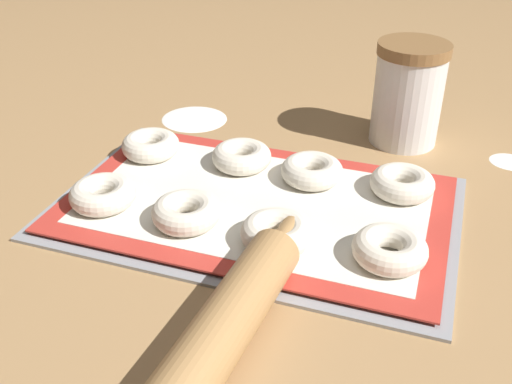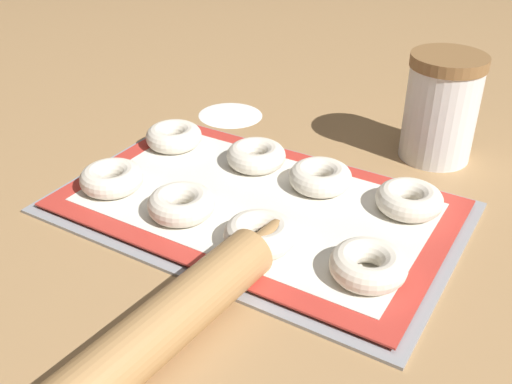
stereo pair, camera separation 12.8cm
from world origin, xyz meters
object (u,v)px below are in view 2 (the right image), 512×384
object	(u,v)px
bagel_front_mid_right	(260,234)
baking_tray	(256,207)
bagel_back_mid_left	(256,156)
rolling_pin	(149,338)
bagel_front_mid_left	(181,204)
bagel_back_far_left	(174,136)
bagel_front_far_right	(368,265)
bagel_back_far_right	(409,200)
bagel_back_mid_right	(320,177)
flour_canister	(441,107)
bagel_front_far_left	(112,178)

from	to	relation	value
bagel_front_mid_right	baking_tray	bearing A→B (deg)	123.94
bagel_back_mid_left	rolling_pin	size ratio (longest dim) A/B	0.20
bagel_front_mid_left	bagel_back_far_left	size ratio (longest dim) A/B	1.00
bagel_front_far_right	bagel_back_far_right	bearing A→B (deg)	92.12
bagel_back_mid_right	bagel_front_far_right	bearing A→B (deg)	-48.69
bagel_front_far_right	flour_canister	xyz separation A→B (m)	(-0.03, 0.31, 0.05)
baking_tray	bagel_back_mid_right	world-z (taller)	bagel_back_mid_right
bagel_front_far_right	rolling_pin	xyz separation A→B (m)	(-0.12, -0.19, 0.00)
baking_tray	bagel_back_mid_right	xyz separation A→B (m)	(0.05, 0.07, 0.02)
bagel_front_mid_left	bagel_back_mid_right	bearing A→B (deg)	51.55
bagel_front_mid_left	bagel_front_far_right	xyz separation A→B (m)	(0.23, 0.01, 0.00)
bagel_back_mid_right	flour_canister	xyz separation A→B (m)	(0.09, 0.18, 0.05)
bagel_front_far_right	bagel_back_mid_right	distance (m)	0.18
bagel_front_mid_left	bagel_back_far_right	xyz separation A→B (m)	(0.22, 0.15, 0.00)
bagel_back_far_right	flour_canister	bearing A→B (deg)	96.65
bagel_back_mid_left	flour_canister	distance (m)	0.26
bagel_front_mid_right	bagel_back_mid_right	world-z (taller)	same
bagel_front_far_right	bagel_back_far_left	size ratio (longest dim) A/B	1.00
baking_tray	bagel_back_far_right	bearing A→B (deg)	25.61
bagel_front_far_left	bagel_back_far_left	world-z (taller)	same
bagel_front_mid_right	bagel_back_far_left	bearing A→B (deg)	148.01
flour_canister	bagel_back_far_left	bearing A→B (deg)	-150.82
bagel_front_mid_right	bagel_back_mid_right	distance (m)	0.14
bagel_back_far_right	bagel_front_mid_right	bearing A→B (deg)	-127.30
baking_tray	bagel_front_mid_right	bearing A→B (deg)	-56.06
bagel_front_far_left	bagel_back_mid_right	xyz separation A→B (m)	(0.22, 0.14, 0.00)
bagel_back_mid_left	bagel_back_mid_right	bearing A→B (deg)	-4.07
baking_tray	bagel_back_far_left	xyz separation A→B (m)	(-0.18, 0.07, 0.02)
bagel_front_mid_left	bagel_front_mid_right	world-z (taller)	same
baking_tray	bagel_front_mid_right	xyz separation A→B (m)	(0.05, -0.07, 0.02)
bagel_front_mid_left	bagel_back_mid_right	world-z (taller)	same
bagel_back_mid_left	bagel_front_mid_right	bearing A→B (deg)	-57.59
baking_tray	flour_canister	world-z (taller)	flour_canister
bagel_back_far_left	bagel_front_mid_right	bearing A→B (deg)	-31.99
baking_tray	bagel_back_mid_right	distance (m)	0.09
bagel_front_mid_right	flour_canister	world-z (taller)	flour_canister
baking_tray	flour_canister	distance (m)	0.30
bagel_front_far_left	bagel_front_mid_right	distance (m)	0.22
bagel_front_mid_left	rolling_pin	distance (m)	0.22
bagel_front_far_right	bagel_back_mid_right	size ratio (longest dim) A/B	1.00
bagel_front_mid_left	bagel_back_far_right	size ratio (longest dim) A/B	1.00
bagel_front_far_right	flour_canister	distance (m)	0.32
bagel_back_far_right	rolling_pin	bearing A→B (deg)	-109.48
baking_tray	bagel_front_far_left	distance (m)	0.18
bagel_back_mid_right	bagel_back_far_right	xyz separation A→B (m)	(0.11, 0.01, 0.00)
bagel_front_far_left	bagel_back_mid_left	world-z (taller)	same
bagel_front_far_right	rolling_pin	size ratio (longest dim) A/B	0.20
bagel_front_far_left	flour_canister	size ratio (longest dim) A/B	0.54
bagel_back_mid_right	bagel_front_far_left	bearing A→B (deg)	-148.27
bagel_front_far_left	bagel_back_far_left	size ratio (longest dim) A/B	1.00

